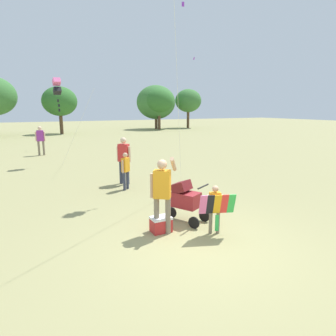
# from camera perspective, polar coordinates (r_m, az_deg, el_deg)

# --- Properties ---
(ground_plane) EXTENTS (120.00, 120.00, 0.00)m
(ground_plane) POSITION_cam_1_polar(r_m,az_deg,el_deg) (6.20, 6.63, -14.58)
(ground_plane) COLOR #938E5B
(treeline_distant) EXTENTS (38.52, 6.58, 5.86)m
(treeline_distant) POSITION_cam_1_polar(r_m,az_deg,el_deg) (35.23, -18.49, 12.55)
(treeline_distant) COLOR brown
(treeline_distant) RESTS_ON ground
(child_with_butterfly_kite) EXTENTS (0.77, 0.48, 1.10)m
(child_with_butterfly_kite) POSITION_cam_1_polar(r_m,az_deg,el_deg) (6.44, 9.25, -7.27)
(child_with_butterfly_kite) COLOR #7F705B
(child_with_butterfly_kite) RESTS_ON ground
(person_adult_flyer) EXTENTS (0.67, 0.46, 1.74)m
(person_adult_flyer) POSITION_cam_1_polar(r_m,az_deg,el_deg) (6.32, -1.14, -4.24)
(person_adult_flyer) COLOR #7F705B
(person_adult_flyer) RESTS_ON ground
(stroller) EXTENTS (0.84, 1.09, 1.03)m
(stroller) POSITION_cam_1_polar(r_m,az_deg,el_deg) (7.10, 3.38, -5.80)
(stroller) COLOR black
(stroller) RESTS_ON ground
(kite_orange_delta) EXTENTS (1.28, 3.04, 4.14)m
(kite_orange_delta) POSITION_cam_1_polar(r_m,az_deg,el_deg) (15.14, -20.92, 14.68)
(kite_orange_delta) COLOR pink
(kite_orange_delta) RESTS_ON ground
(person_red_shirt) EXTENTS (0.54, 0.28, 1.70)m
(person_red_shirt) POSITION_cam_1_polar(r_m,az_deg,el_deg) (18.62, -23.72, 5.36)
(person_red_shirt) COLOR #7F705B
(person_red_shirt) RESTS_ON ground
(person_kid_running) EXTENTS (0.33, 0.31, 1.28)m
(person_kid_running) POSITION_cam_1_polar(r_m,az_deg,el_deg) (9.90, -8.31, -0.00)
(person_kid_running) COLOR #33384C
(person_kid_running) RESTS_ON ground
(person_back_turned) EXTENTS (0.42, 0.42, 1.71)m
(person_back_turned) POSITION_cam_1_polar(r_m,az_deg,el_deg) (10.63, -8.65, 2.19)
(person_back_turned) COLOR #33384C
(person_back_turned) RESTS_ON ground
(cooler_box) EXTENTS (0.45, 0.33, 0.35)m
(cooler_box) POSITION_cam_1_polar(r_m,az_deg,el_deg) (6.66, -1.39, -10.95)
(cooler_box) COLOR red
(cooler_box) RESTS_ON ground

